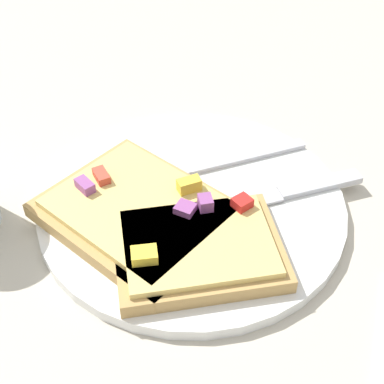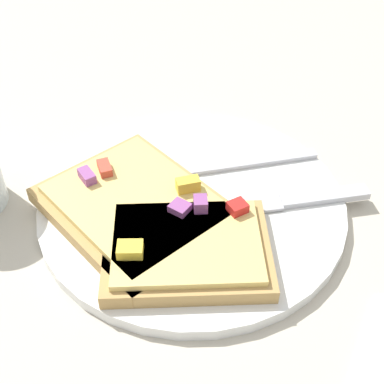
% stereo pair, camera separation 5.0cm
% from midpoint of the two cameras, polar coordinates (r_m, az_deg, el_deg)
% --- Properties ---
extents(ground_plane, '(4.00, 4.00, 0.00)m').
position_cam_midpoint_polar(ground_plane, '(0.52, -2.78, -1.93)').
color(ground_plane, '#BCB29E').
extents(plate, '(0.29, 0.29, 0.01)m').
position_cam_midpoint_polar(plate, '(0.51, -2.80, -1.45)').
color(plate, white).
rests_on(plate, ground).
extents(fork, '(0.16, 0.19, 0.01)m').
position_cam_midpoint_polar(fork, '(0.54, -2.60, 2.30)').
color(fork, '#B7B7BC').
rests_on(fork, plate).
extents(knife, '(0.15, 0.19, 0.01)m').
position_cam_midpoint_polar(knife, '(0.51, 5.63, -0.56)').
color(knife, '#B7B7BC').
rests_on(knife, plate).
extents(pizza_slice_main, '(0.18, 0.20, 0.03)m').
position_cam_midpoint_polar(pizza_slice_main, '(0.49, -8.64, -2.18)').
color(pizza_slice_main, tan).
rests_on(pizza_slice_main, plate).
extents(pizza_slice_corner, '(0.16, 0.17, 0.03)m').
position_cam_midpoint_polar(pizza_slice_corner, '(0.45, -2.54, -6.16)').
color(pizza_slice_corner, tan).
rests_on(pizza_slice_corner, plate).
extents(crumb_scatter, '(0.09, 0.07, 0.01)m').
position_cam_midpoint_polar(crumb_scatter, '(0.49, -4.17, -2.18)').
color(crumb_scatter, '#B68847').
rests_on(crumb_scatter, plate).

